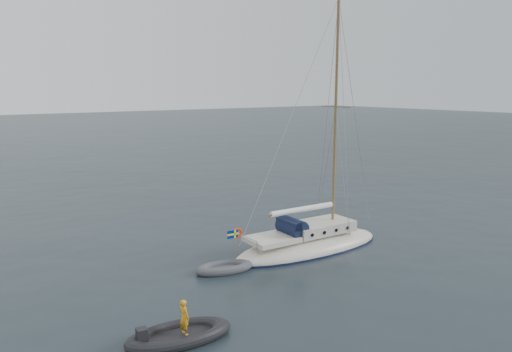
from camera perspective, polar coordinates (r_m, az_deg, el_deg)
ground at (r=28.23m, az=2.93°, el=-7.59°), size 300.00×300.00×0.00m
sailboat at (r=26.74m, az=6.13°, el=-6.34°), size 9.58×2.87×13.64m
dinghy at (r=23.97m, az=-3.61°, el=-10.43°), size 2.84×1.28×0.41m
rib at (r=18.16m, az=-8.83°, el=-17.43°), size 3.80×1.73×1.47m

